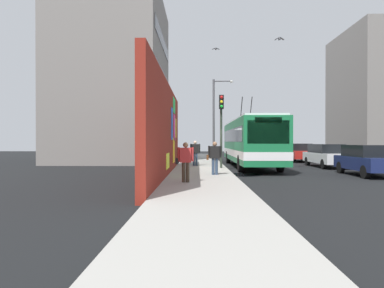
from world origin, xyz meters
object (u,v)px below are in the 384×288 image
object	(u,v)px
city_bus	(250,141)
parked_car_white	(326,155)
parked_car_red	(298,152)
street_lamp	(216,114)
pedestrian_at_curb	(215,156)
parked_car_dark_gray	(281,150)
pedestrian_midblock	(195,151)
parked_car_navy	(369,160)
pedestrian_near_wall	(185,159)
traffic_light	(221,119)

from	to	relation	value
city_bus	parked_car_white	xyz separation A→B (m)	(-0.06, -5.20, -0.96)
city_bus	parked_car_red	size ratio (longest dim) A/B	2.84
street_lamp	pedestrian_at_curb	bearing A→B (deg)	176.63
parked_car_white	parked_car_dark_gray	distance (m)	12.34
parked_car_dark_gray	pedestrian_midblock	size ratio (longest dim) A/B	2.55
pedestrian_at_curb	city_bus	bearing A→B (deg)	-21.66
parked_car_navy	parked_car_white	bearing A→B (deg)	-0.00
pedestrian_midblock	street_lamp	xyz separation A→B (m)	(5.65, -1.67, 2.89)
parked_car_dark_gray	pedestrian_midblock	bearing A→B (deg)	145.75
parked_car_red	street_lamp	size ratio (longest dim) A/B	0.64
pedestrian_at_curb	pedestrian_near_wall	bearing A→B (deg)	156.50
traffic_light	parked_car_navy	bearing A→B (deg)	-112.15
pedestrian_midblock	pedestrian_near_wall	size ratio (longest dim) A/B	1.05
parked_car_navy	pedestrian_near_wall	size ratio (longest dim) A/B	2.65
city_bus	pedestrian_midblock	world-z (taller)	city_bus
pedestrian_midblock	traffic_light	xyz separation A→B (m)	(-1.97, -1.59, 2.00)
parked_car_navy	pedestrian_midblock	xyz separation A→B (m)	(4.96, 8.94, 0.29)
parked_car_red	parked_car_dark_gray	bearing A→B (deg)	0.00
pedestrian_at_curb	parked_car_white	bearing A→B (deg)	-49.11
parked_car_navy	parked_car_dark_gray	bearing A→B (deg)	0.00
traffic_light	street_lamp	distance (m)	7.67
city_bus	parked_car_white	world-z (taller)	city_bus
parked_car_navy	parked_car_white	distance (m)	5.75
city_bus	parked_car_navy	world-z (taller)	city_bus
pedestrian_near_wall	street_lamp	world-z (taller)	street_lamp
parked_car_navy	pedestrian_near_wall	bearing A→B (deg)	114.12
parked_car_red	pedestrian_near_wall	size ratio (longest dim) A/B	2.75
parked_car_white	street_lamp	distance (m)	9.30
parked_car_red	pedestrian_at_curb	size ratio (longest dim) A/B	2.71
traffic_light	city_bus	bearing A→B (deg)	-37.35
parked_car_red	pedestrian_near_wall	bearing A→B (deg)	150.30
parked_car_red	pedestrian_at_curb	bearing A→B (deg)	148.98
traffic_light	street_lamp	xyz separation A→B (m)	(7.62, -0.08, 0.90)
parked_car_navy	traffic_light	distance (m)	8.26
parked_car_navy	parked_car_red	bearing A→B (deg)	0.00
city_bus	pedestrian_at_curb	xyz separation A→B (m)	(-6.95, 2.76, -0.72)
city_bus	pedestrian_at_curb	world-z (taller)	city_bus
parked_car_navy	street_lamp	xyz separation A→B (m)	(10.61, 7.27, 3.18)
parked_car_navy	parked_car_dark_gray	distance (m)	18.09
parked_car_navy	parked_car_dark_gray	xyz separation A→B (m)	(18.09, 0.00, -0.00)
parked_car_navy	pedestrian_midblock	size ratio (longest dim) A/B	2.52
parked_car_red	pedestrian_near_wall	xyz separation A→B (m)	(-16.25, 9.27, 0.23)
parked_car_red	pedestrian_midblock	bearing A→B (deg)	128.61
parked_car_navy	parked_car_white	world-z (taller)	same
city_bus	street_lamp	distance (m)	5.68
pedestrian_near_wall	street_lamp	distance (m)	15.18
parked_car_white	traffic_light	world-z (taller)	traffic_light
city_bus	parked_car_white	size ratio (longest dim) A/B	2.55
city_bus	parked_car_navy	bearing A→B (deg)	-138.17
parked_car_white	pedestrian_near_wall	bearing A→B (deg)	136.89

